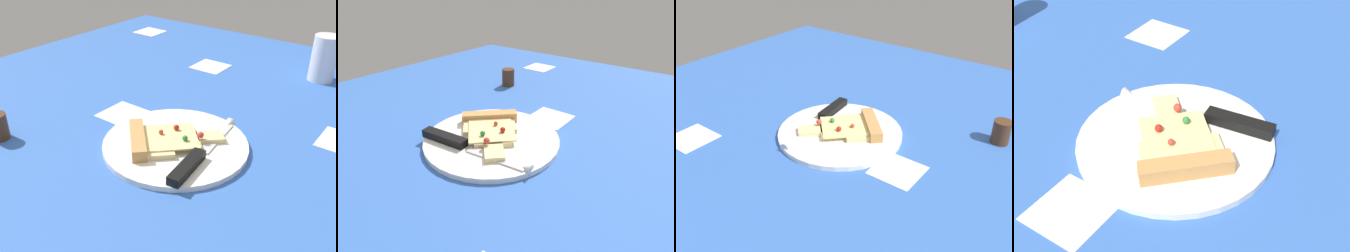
% 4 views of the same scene
% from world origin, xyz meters
% --- Properties ---
extents(ground_plane, '(1.39, 1.39, 0.03)m').
position_xyz_m(ground_plane, '(-0.00, -0.00, -0.01)').
color(ground_plane, '#3360B7').
rests_on(ground_plane, ground).
extents(plate, '(0.27, 0.27, 0.01)m').
position_xyz_m(plate, '(0.07, 0.03, 0.01)').
color(plate, white).
rests_on(plate, ground_plane).
extents(pizza_slice, '(0.18, 0.18, 0.02)m').
position_xyz_m(pizza_slice, '(0.09, 0.01, 0.02)').
color(pizza_slice, beige).
rests_on(pizza_slice, plate).
extents(knife, '(0.24, 0.05, 0.02)m').
position_xyz_m(knife, '(0.08, 0.09, 0.02)').
color(knife, silver).
rests_on(knife, plate).
extents(pepper_shaker, '(0.04, 0.04, 0.05)m').
position_xyz_m(pepper_shaker, '(0.25, -0.26, 0.03)').
color(pepper_shaker, '#4C2D19').
rests_on(pepper_shaker, ground_plane).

